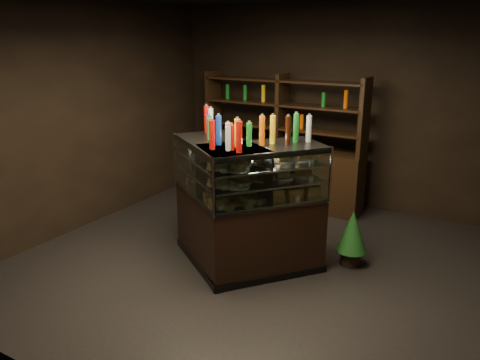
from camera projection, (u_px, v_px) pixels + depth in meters
name	position (u px, v px, depth m)	size (l,w,h in m)	color
ground	(248.00, 260.00, 5.49)	(5.00, 5.00, 0.00)	black
room_shell	(249.00, 94.00, 4.93)	(5.02, 5.02, 3.01)	black
display_case	(240.00, 226.00, 5.24)	(1.89, 1.44, 1.44)	black
food_display	(240.00, 174.00, 5.06)	(1.50, 1.03, 0.44)	gold
bottles_top	(241.00, 131.00, 4.92)	(1.33, 0.90, 0.30)	yellow
potted_conifer	(353.00, 230.00, 5.28)	(0.35, 0.35, 0.74)	black
back_shelving	(281.00, 165.00, 7.29)	(2.59, 0.49, 2.00)	black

